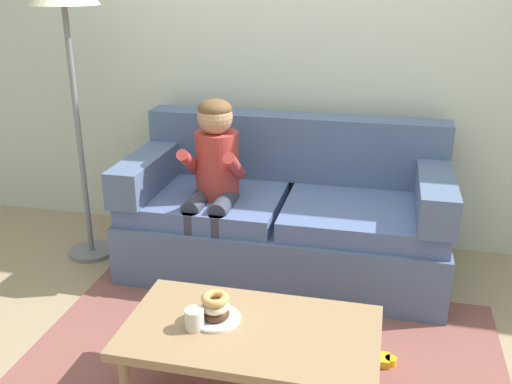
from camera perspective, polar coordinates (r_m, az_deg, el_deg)
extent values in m
plane|color=#9E896B|center=(3.05, 1.24, -14.75)|extent=(10.00, 10.00, 0.00)
cube|color=beige|center=(3.88, 5.81, 15.19)|extent=(8.00, 0.10, 2.80)
cube|color=brown|center=(2.85, 0.16, -17.50)|extent=(2.31, 1.71, 0.01)
cube|color=slate|center=(3.65, 2.76, -4.97)|extent=(1.94, 0.90, 0.38)
cube|color=#4F6393|center=(3.61, -4.91, -0.97)|extent=(0.93, 0.74, 0.12)
cube|color=#4F6393|center=(3.45, 10.63, -2.30)|extent=(0.93, 0.74, 0.12)
cube|color=slate|center=(3.78, 3.87, 4.45)|extent=(1.94, 0.20, 0.42)
cube|color=slate|center=(3.72, -10.41, 2.25)|extent=(0.20, 0.90, 0.22)
cube|color=slate|center=(3.45, 17.25, 0.11)|extent=(0.20, 0.90, 0.22)
cube|color=#937551|center=(2.47, -0.51, -13.69)|extent=(1.06, 0.59, 0.04)
cylinder|color=#937551|center=(2.89, -8.71, -13.00)|extent=(0.04, 0.04, 0.36)
cylinder|color=#937551|center=(2.73, 10.74, -15.42)|extent=(0.04, 0.04, 0.36)
cylinder|color=#AD3833|center=(3.47, -3.85, 2.72)|extent=(0.26, 0.26, 0.40)
sphere|color=tan|center=(3.37, -4.07, 7.42)|extent=(0.21, 0.21, 0.21)
ellipsoid|color=brown|center=(3.36, -4.09, 8.20)|extent=(0.20, 0.20, 0.12)
cylinder|color=#333847|center=(3.42, -5.78, -0.98)|extent=(0.11, 0.30, 0.11)
cylinder|color=#333847|center=(3.39, -6.44, -5.51)|extent=(0.09, 0.09, 0.44)
cube|color=black|center=(3.46, -6.55, -9.57)|extent=(0.10, 0.20, 0.06)
cylinder|color=#AD3833|center=(3.40, -6.57, 2.90)|extent=(0.07, 0.29, 0.23)
cylinder|color=#333847|center=(3.38, -3.20, -1.21)|extent=(0.11, 0.30, 0.11)
cylinder|color=#333847|center=(3.34, -3.84, -5.81)|extent=(0.09, 0.09, 0.44)
cube|color=black|center=(3.42, -3.98, -9.92)|extent=(0.10, 0.20, 0.06)
cylinder|color=#AD3833|center=(3.33, -2.14, 2.59)|extent=(0.07, 0.29, 0.23)
cylinder|color=white|center=(2.51, -4.00, -12.36)|extent=(0.21, 0.21, 0.01)
torus|color=#422619|center=(2.50, -4.02, -11.88)|extent=(0.13, 0.13, 0.04)
torus|color=beige|center=(2.48, -4.04, -11.18)|extent=(0.15, 0.15, 0.04)
torus|color=tan|center=(2.46, -4.06, -10.47)|extent=(0.12, 0.12, 0.04)
cylinder|color=silver|center=(2.45, -6.11, -12.39)|extent=(0.08, 0.08, 0.09)
cube|color=gold|center=(2.96, 11.46, -15.93)|extent=(0.16, 0.09, 0.05)
cylinder|color=gold|center=(2.96, 9.76, -15.79)|extent=(0.06, 0.06, 0.05)
cylinder|color=gold|center=(2.96, 13.17, -16.06)|extent=(0.06, 0.06, 0.05)
cylinder|color=slate|center=(4.07, -15.91, -5.66)|extent=(0.30, 0.30, 0.03)
cylinder|color=slate|center=(3.78, -17.14, 5.63)|extent=(0.04, 0.04, 1.62)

